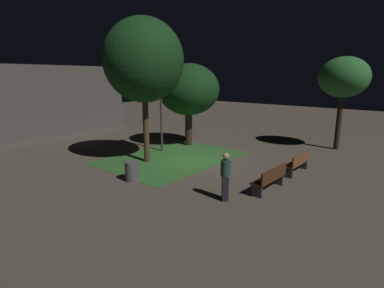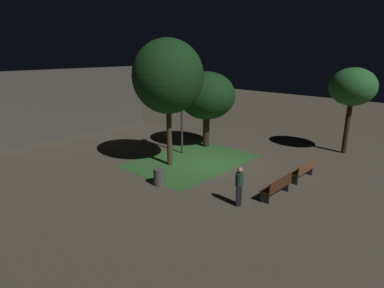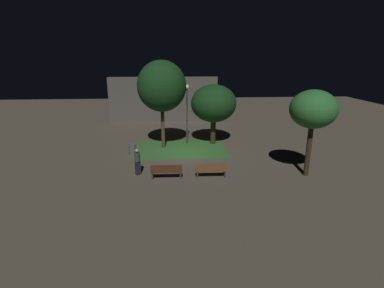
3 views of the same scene
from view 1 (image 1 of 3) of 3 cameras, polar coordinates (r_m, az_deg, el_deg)
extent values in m
plane|color=#4C4438|center=(14.29, 0.71, -3.25)|extent=(60.00, 60.00, 0.00)
cube|color=#2D6028|center=(14.87, -3.81, -2.61)|extent=(6.78, 4.88, 0.01)
cube|color=#422314|center=(10.86, 14.52, -6.46)|extent=(1.81, 0.52, 0.06)
cube|color=#422314|center=(10.71, 15.59, -5.52)|extent=(1.80, 0.10, 0.40)
cube|color=#2D2D33|center=(10.28, 12.39, -8.90)|extent=(0.09, 0.39, 0.42)
cube|color=#2D2D33|center=(11.63, 16.26, -6.53)|extent=(0.09, 0.39, 0.42)
cube|color=brown|center=(13.14, 19.44, -3.42)|extent=(1.81, 0.50, 0.06)
cube|color=brown|center=(13.01, 20.37, -2.60)|extent=(1.80, 0.08, 0.40)
cube|color=#2D2D33|center=(12.49, 17.99, -5.30)|extent=(0.08, 0.38, 0.42)
cube|color=#2D2D33|center=(13.93, 20.59, -3.63)|extent=(0.08, 0.38, 0.42)
cylinder|color=#2D2116|center=(18.17, 26.52, 4.09)|extent=(0.29, 0.29, 3.24)
ellipsoid|color=#28662D|center=(18.02, 27.27, 11.42)|extent=(2.58, 2.58, 2.15)
cylinder|color=#2D2116|center=(17.37, -0.66, 3.51)|extent=(0.42, 0.42, 2.29)
ellipsoid|color=#143816|center=(17.15, -0.68, 10.50)|extent=(3.53, 3.53, 2.93)
cylinder|color=#423021|center=(13.94, -8.91, 3.95)|extent=(0.27, 0.27, 3.69)
ellipsoid|color=#143816|center=(13.79, -9.33, 15.65)|extent=(3.59, 3.59, 3.73)
cylinder|color=#333338|center=(15.84, -5.98, 6.33)|extent=(0.12, 0.12, 4.37)
sphere|color=#F4E5B2|center=(15.74, -6.18, 14.80)|extent=(0.36, 0.36, 0.36)
cylinder|color=#4C4C4C|center=(11.75, -11.54, -5.16)|extent=(0.53, 0.53, 0.77)
cube|color=black|center=(9.80, 6.41, -8.46)|extent=(0.34, 0.33, 0.84)
cylinder|color=#233D33|center=(9.57, 6.51, -4.66)|extent=(0.32, 0.32, 0.52)
sphere|color=tan|center=(9.46, 6.57, -2.35)|extent=(0.22, 0.22, 0.22)
cube|color=#4C4742|center=(22.00, -26.12, 7.37)|extent=(11.39, 0.80, 4.71)
camera|label=2|loc=(3.06, -173.88, 26.14)|focal=29.51mm
camera|label=3|loc=(15.22, 92.35, 10.17)|focal=27.54mm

